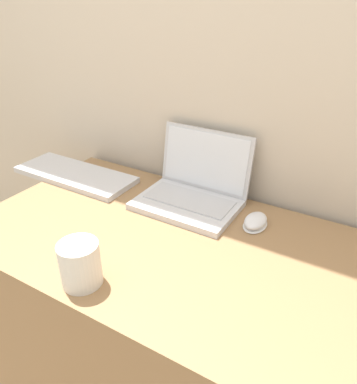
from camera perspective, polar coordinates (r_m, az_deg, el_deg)
name	(u,v)px	position (r m, az deg, el deg)	size (l,w,h in m)	color
wall_back	(233,28)	(1.17, 8.28, 23.54)	(7.00, 0.04, 2.50)	beige
desk	(169,332)	(1.29, -1.42, -20.55)	(1.15, 0.64, 0.74)	#936D47
laptop	(193,188)	(1.19, 2.29, 0.56)	(0.31, 0.26, 0.22)	silver
drink_cup	(80,263)	(0.90, -14.77, -10.46)	(0.09, 0.09, 0.11)	silver
computer_mouse	(255,221)	(1.11, 11.64, -4.42)	(0.07, 0.10, 0.03)	white
external_keyboard	(75,175)	(1.42, -15.48, 2.57)	(0.46, 0.17, 0.02)	silver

